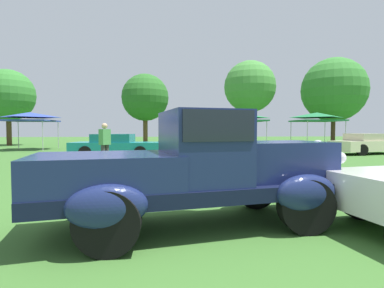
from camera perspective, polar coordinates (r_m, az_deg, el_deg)
ground_plane at (r=4.62m, az=-0.27°, el=-15.32°), size 120.00×120.00×0.00m
feature_pickup_truck at (r=4.45m, az=0.91°, el=-4.55°), size 4.63×2.48×1.70m
show_car_teal at (r=16.05m, az=-14.14°, el=-0.37°), size 4.66×2.13×1.22m
show_car_charcoal at (r=16.95m, az=0.93°, el=-0.14°), size 4.47×2.00×1.22m
show_car_cream at (r=20.70m, az=30.16°, el=0.01°), size 4.79×2.82×1.22m
spectator_between_cars at (r=12.06m, az=-16.11°, el=0.12°), size 0.42×0.47×1.69m
canopy_tent_left_field at (r=24.87m, az=-28.33°, el=4.64°), size 3.30×3.30×2.71m
canopy_tent_center_field at (r=22.90m, az=9.13°, el=5.12°), size 3.35×3.35×2.71m
canopy_tent_right_field at (r=24.01m, az=22.49°, el=4.84°), size 3.06×3.06×2.71m
treeline_far_left at (r=32.75m, az=-31.36°, el=7.81°), size 4.71×4.71×6.97m
treeline_mid_left at (r=29.89m, az=-8.82°, el=8.62°), size 4.53×4.53×6.83m
treeline_center at (r=32.43m, az=10.85°, el=10.53°), size 5.32×5.32×8.58m
treeline_mid_right at (r=35.26m, az=25.18°, el=9.21°), size 6.62×6.62×8.92m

